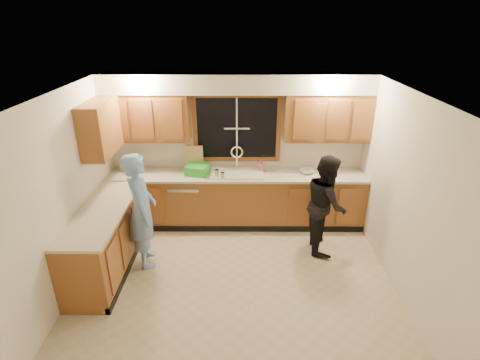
% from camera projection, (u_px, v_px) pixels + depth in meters
% --- Properties ---
extents(floor, '(4.20, 4.20, 0.00)m').
position_uv_depth(floor, '(235.00, 283.00, 5.03)').
color(floor, '#C5B798').
rests_on(floor, ground).
extents(ceiling, '(4.20, 4.20, 0.00)m').
position_uv_depth(ceiling, '(234.00, 96.00, 4.01)').
color(ceiling, silver).
extents(wall_back, '(4.20, 0.00, 4.20)m').
position_uv_depth(wall_back, '(237.00, 148.00, 6.26)').
color(wall_back, white).
rests_on(wall_back, ground).
extents(wall_left, '(0.00, 3.80, 3.80)m').
position_uv_depth(wall_left, '(62.00, 200.00, 4.53)').
color(wall_left, white).
rests_on(wall_left, ground).
extents(wall_right, '(0.00, 3.80, 3.80)m').
position_uv_depth(wall_right, '(409.00, 200.00, 4.51)').
color(wall_right, white).
rests_on(wall_right, ground).
extents(base_cabinets_back, '(4.20, 0.60, 0.88)m').
position_uv_depth(base_cabinets_back, '(237.00, 200.00, 6.31)').
color(base_cabinets_back, brown).
rests_on(base_cabinets_back, ground).
extents(base_cabinets_left, '(0.60, 1.90, 0.88)m').
position_uv_depth(base_cabinets_left, '(106.00, 240.00, 5.18)').
color(base_cabinets_left, brown).
rests_on(base_cabinets_left, ground).
extents(countertop_back, '(4.20, 0.63, 0.04)m').
position_uv_depth(countertop_back, '(237.00, 175.00, 6.11)').
color(countertop_back, beige).
rests_on(countertop_back, base_cabinets_back).
extents(countertop_left, '(0.63, 1.90, 0.04)m').
position_uv_depth(countertop_left, '(102.00, 211.00, 4.99)').
color(countertop_left, beige).
rests_on(countertop_left, base_cabinets_left).
extents(upper_cabinets_left, '(1.35, 0.33, 0.75)m').
position_uv_depth(upper_cabinets_left, '(146.00, 117.00, 5.88)').
color(upper_cabinets_left, brown).
rests_on(upper_cabinets_left, wall_back).
extents(upper_cabinets_right, '(1.35, 0.33, 0.75)m').
position_uv_depth(upper_cabinets_right, '(327.00, 117.00, 5.87)').
color(upper_cabinets_right, brown).
rests_on(upper_cabinets_right, wall_back).
extents(upper_cabinets_return, '(0.33, 0.90, 0.75)m').
position_uv_depth(upper_cabinets_return, '(100.00, 128.00, 5.32)').
color(upper_cabinets_return, brown).
rests_on(upper_cabinets_return, wall_left).
extents(soffit, '(4.20, 0.35, 0.30)m').
position_uv_depth(soffit, '(236.00, 83.00, 5.65)').
color(soffit, silver).
rests_on(soffit, wall_back).
extents(window_frame, '(1.44, 0.03, 1.14)m').
position_uv_depth(window_frame, '(237.00, 128.00, 6.11)').
color(window_frame, black).
rests_on(window_frame, wall_back).
extents(sink, '(0.86, 0.52, 0.57)m').
position_uv_depth(sink, '(237.00, 177.00, 6.15)').
color(sink, silver).
rests_on(sink, countertop_back).
extents(dishwasher, '(0.60, 0.56, 0.82)m').
position_uv_depth(dishwasher, '(187.00, 201.00, 6.32)').
color(dishwasher, white).
rests_on(dishwasher, floor).
extents(stove, '(0.58, 0.75, 0.90)m').
position_uv_depth(stove, '(91.00, 265.00, 4.66)').
color(stove, white).
rests_on(stove, floor).
extents(man, '(0.57, 0.70, 1.68)m').
position_uv_depth(man, '(142.00, 211.00, 5.13)').
color(man, '#7EAAEE').
rests_on(man, floor).
extents(woman, '(0.60, 0.75, 1.50)m').
position_uv_depth(woman, '(326.00, 204.00, 5.51)').
color(woman, black).
rests_on(woman, floor).
extents(knife_block, '(0.14, 0.13, 0.22)m').
position_uv_depth(knife_block, '(134.00, 165.00, 6.18)').
color(knife_block, '#9A592A').
rests_on(knife_block, countertop_back).
extents(cutting_board, '(0.32, 0.14, 0.41)m').
position_uv_depth(cutting_board, '(194.00, 158.00, 6.18)').
color(cutting_board, tan).
rests_on(cutting_board, countertop_back).
extents(dish_crate, '(0.40, 0.38, 0.16)m').
position_uv_depth(dish_crate, '(197.00, 170.00, 6.07)').
color(dish_crate, green).
rests_on(dish_crate, countertop_back).
extents(soap_bottle, '(0.11, 0.11, 0.21)m').
position_uv_depth(soap_bottle, '(261.00, 165.00, 6.16)').
color(soap_bottle, '#D3507A').
rests_on(soap_bottle, countertop_back).
extents(bowl, '(0.30, 0.30, 0.06)m').
position_uv_depth(bowl, '(307.00, 171.00, 6.13)').
color(bowl, silver).
rests_on(bowl, countertop_back).
extents(can_left, '(0.07, 0.07, 0.13)m').
position_uv_depth(can_left, '(217.00, 174.00, 5.95)').
color(can_left, '#B4A88A').
rests_on(can_left, countertop_back).
extents(can_right, '(0.08, 0.08, 0.11)m').
position_uv_depth(can_right, '(223.00, 176.00, 5.89)').
color(can_right, '#B4A88A').
rests_on(can_right, countertop_back).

